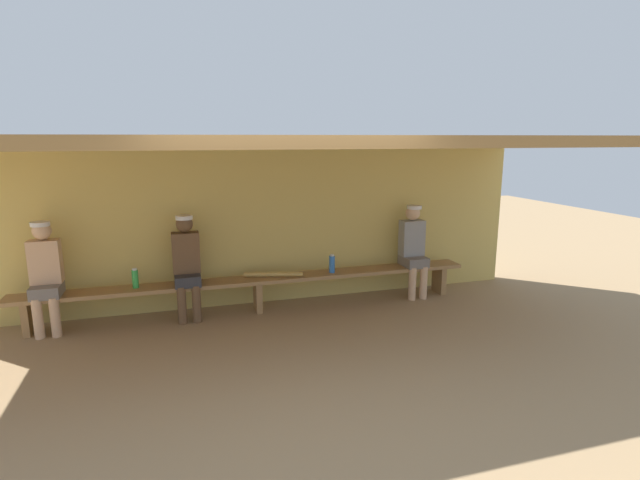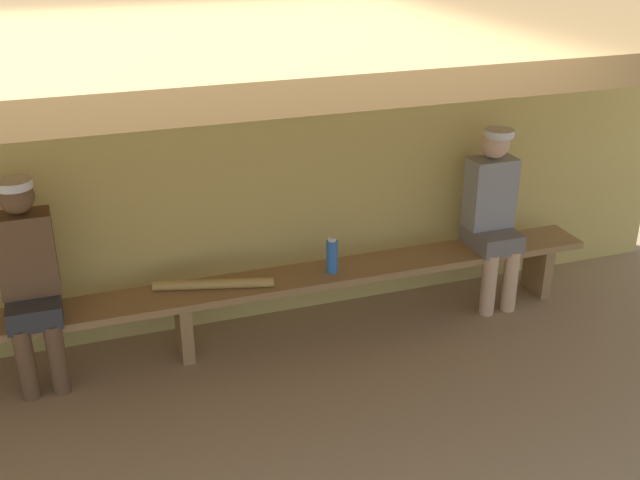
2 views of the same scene
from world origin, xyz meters
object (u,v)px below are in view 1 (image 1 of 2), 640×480
(player_with_sunglasses, at_px, (413,246))
(baseball_bat, at_px, (273,274))
(bench, at_px, (258,283))
(player_near_post, at_px, (187,262))
(water_bottle_clear, at_px, (332,264))
(player_middle, at_px, (45,272))
(water_bottle_orange, at_px, (135,279))

(player_with_sunglasses, xyz_separation_m, baseball_bat, (-2.08, -0.00, -0.25))
(bench, distance_m, player_near_post, 0.97)
(bench, height_order, water_bottle_clear, water_bottle_clear)
(player_middle, relative_size, player_near_post, 1.00)
(player_with_sunglasses, bearing_deg, player_near_post, 180.00)
(bench, height_order, water_bottle_orange, water_bottle_orange)
(bench, xyz_separation_m, player_with_sunglasses, (2.30, 0.00, 0.36))
(water_bottle_orange, relative_size, water_bottle_clear, 0.97)
(water_bottle_orange, bearing_deg, player_middle, -179.36)
(player_middle, xyz_separation_m, player_with_sunglasses, (4.81, 0.00, 0.00))
(bench, xyz_separation_m, baseball_bat, (0.22, -0.00, 0.11))
(player_near_post, relative_size, baseball_bat, 1.69)
(bench, height_order, player_with_sunglasses, player_with_sunglasses)
(water_bottle_clear, relative_size, baseball_bat, 0.32)
(player_with_sunglasses, relative_size, water_bottle_clear, 5.21)
(player_near_post, xyz_separation_m, baseball_bat, (1.12, -0.00, -0.25))
(water_bottle_clear, bearing_deg, player_with_sunglasses, 1.20)
(water_bottle_orange, height_order, water_bottle_clear, water_bottle_clear)
(player_with_sunglasses, xyz_separation_m, water_bottle_clear, (-1.26, -0.03, -0.16))
(player_with_sunglasses, bearing_deg, player_middle, 180.00)
(player_middle, height_order, water_bottle_orange, player_middle)
(player_with_sunglasses, height_order, water_bottle_orange, player_with_sunglasses)
(player_middle, xyz_separation_m, baseball_bat, (2.73, -0.00, -0.25))
(player_with_sunglasses, bearing_deg, baseball_bat, -179.90)
(water_bottle_orange, xyz_separation_m, water_bottle_clear, (2.57, -0.04, 0.00))
(player_middle, xyz_separation_m, water_bottle_clear, (3.55, -0.03, -0.16))
(water_bottle_clear, bearing_deg, player_near_post, 179.22)
(water_bottle_clear, bearing_deg, baseball_bat, 178.42)
(player_middle, relative_size, baseball_bat, 1.69)
(bench, bearing_deg, water_bottle_orange, 179.45)
(player_middle, bearing_deg, bench, -0.08)
(bench, relative_size, water_bottle_orange, 23.94)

